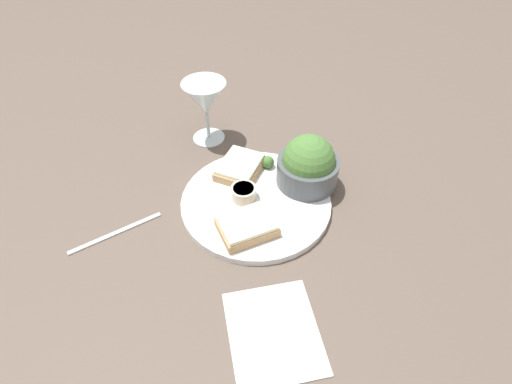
# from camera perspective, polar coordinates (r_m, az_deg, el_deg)

# --- Properties ---
(ground_plane) EXTENTS (4.00, 4.00, 0.00)m
(ground_plane) POSITION_cam_1_polar(r_m,az_deg,el_deg) (0.77, 0.00, -1.80)
(ground_plane) COLOR brown
(dinner_plate) EXTENTS (0.28, 0.28, 0.01)m
(dinner_plate) POSITION_cam_1_polar(r_m,az_deg,el_deg) (0.76, 0.00, -1.44)
(dinner_plate) COLOR white
(dinner_plate) RESTS_ON ground_plane
(salad_bowl) EXTENTS (0.12, 0.12, 0.10)m
(salad_bowl) POSITION_cam_1_polar(r_m,az_deg,el_deg) (0.78, 7.24, 4.06)
(salad_bowl) COLOR #4C5156
(salad_bowl) RESTS_ON dinner_plate
(sauce_ramekin) EXTENTS (0.05, 0.05, 0.03)m
(sauce_ramekin) POSITION_cam_1_polar(r_m,az_deg,el_deg) (0.75, -1.79, -0.03)
(sauce_ramekin) COLOR beige
(sauce_ramekin) RESTS_ON dinner_plate
(cheese_toast_near) EXTENTS (0.10, 0.08, 0.03)m
(cheese_toast_near) POSITION_cam_1_polar(r_m,az_deg,el_deg) (0.70, -1.29, -4.89)
(cheese_toast_near) COLOR tan
(cheese_toast_near) RESTS_ON dinner_plate
(cheese_toast_far) EXTENTS (0.12, 0.12, 0.03)m
(cheese_toast_far) POSITION_cam_1_polar(r_m,az_deg,el_deg) (0.81, -2.30, 3.57)
(cheese_toast_far) COLOR tan
(cheese_toast_far) RESTS_ON dinner_plate
(wine_glass) EXTENTS (0.09, 0.09, 0.14)m
(wine_glass) POSITION_cam_1_polar(r_m,az_deg,el_deg) (0.87, -7.43, 12.79)
(wine_glass) COLOR silver
(wine_glass) RESTS_ON ground_plane
(garnish) EXTENTS (0.03, 0.03, 0.03)m
(garnish) POSITION_cam_1_polar(r_m,az_deg,el_deg) (0.82, 1.73, 4.31)
(garnish) COLOR #477533
(garnish) RESTS_ON dinner_plate
(napkin) EXTENTS (0.17, 0.18, 0.01)m
(napkin) POSITION_cam_1_polar(r_m,az_deg,el_deg) (0.62, 2.53, -19.35)
(napkin) COLOR white
(napkin) RESTS_ON ground_plane
(fork) EXTENTS (0.17, 0.02, 0.01)m
(fork) POSITION_cam_1_polar(r_m,az_deg,el_deg) (0.76, -19.40, -5.47)
(fork) COLOR silver
(fork) RESTS_ON ground_plane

